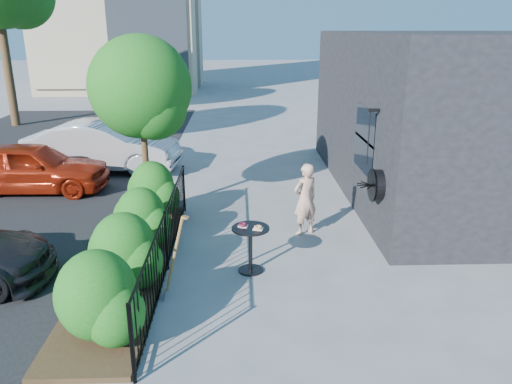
{
  "coord_description": "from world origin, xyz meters",
  "views": [
    {
      "loc": [
        -0.2,
        -8.07,
        4.11
      ],
      "look_at": [
        0.1,
        0.71,
        1.2
      ],
      "focal_mm": 35.0,
      "sensor_mm": 36.0,
      "label": 1
    }
  ],
  "objects_px": {
    "car_red": "(32,167)",
    "car_silver": "(104,146)",
    "woman": "(305,199)",
    "cafe_table": "(251,241)",
    "patio_tree": "(143,94)",
    "shovel": "(173,262)"
  },
  "relations": [
    {
      "from": "car_red",
      "to": "car_silver",
      "type": "height_order",
      "value": "car_silver"
    },
    {
      "from": "woman",
      "to": "car_silver",
      "type": "xyz_separation_m",
      "value": [
        -5.39,
        5.07,
        -0.02
      ]
    },
    {
      "from": "cafe_table",
      "to": "woman",
      "type": "relative_size",
      "value": 0.59
    },
    {
      "from": "cafe_table",
      "to": "car_silver",
      "type": "distance_m",
      "value": 7.94
    },
    {
      "from": "patio_tree",
      "to": "car_silver",
      "type": "relative_size",
      "value": 0.88
    },
    {
      "from": "cafe_table",
      "to": "shovel",
      "type": "relative_size",
      "value": 0.62
    },
    {
      "from": "woman",
      "to": "car_silver",
      "type": "height_order",
      "value": "woman"
    },
    {
      "from": "cafe_table",
      "to": "car_red",
      "type": "distance_m",
      "value": 7.29
    },
    {
      "from": "cafe_table",
      "to": "car_silver",
      "type": "bearing_deg",
      "value": 122.14
    },
    {
      "from": "patio_tree",
      "to": "shovel",
      "type": "xyz_separation_m",
      "value": [
        0.98,
        -3.77,
        -2.13
      ]
    },
    {
      "from": "patio_tree",
      "to": "cafe_table",
      "type": "distance_m",
      "value": 4.24
    },
    {
      "from": "cafe_table",
      "to": "car_red",
      "type": "height_order",
      "value": "car_red"
    },
    {
      "from": "cafe_table",
      "to": "car_red",
      "type": "relative_size",
      "value": 0.23
    },
    {
      "from": "patio_tree",
      "to": "woman",
      "type": "relative_size",
      "value": 2.6
    },
    {
      "from": "woman",
      "to": "car_silver",
      "type": "bearing_deg",
      "value": -71.43
    },
    {
      "from": "patio_tree",
      "to": "shovel",
      "type": "distance_m",
      "value": 4.44
    },
    {
      "from": "shovel",
      "to": "car_red",
      "type": "xyz_separation_m",
      "value": [
        -4.33,
        5.6,
        0.03
      ]
    },
    {
      "from": "cafe_table",
      "to": "woman",
      "type": "distance_m",
      "value": 2.03
    },
    {
      "from": "patio_tree",
      "to": "woman",
      "type": "distance_m",
      "value": 4.11
    },
    {
      "from": "woman",
      "to": "car_silver",
      "type": "relative_size",
      "value": 0.34
    },
    {
      "from": "car_red",
      "to": "car_silver",
      "type": "distance_m",
      "value": 2.43
    },
    {
      "from": "car_red",
      "to": "car_silver",
      "type": "relative_size",
      "value": 0.87
    }
  ]
}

